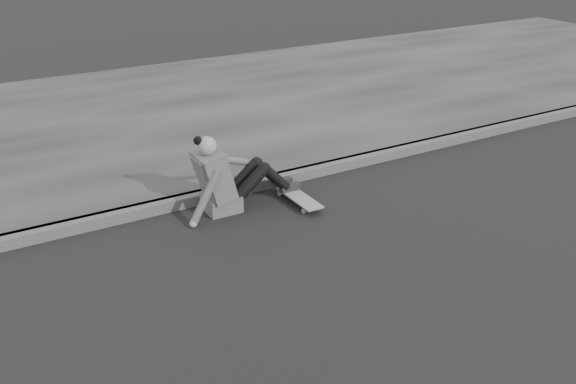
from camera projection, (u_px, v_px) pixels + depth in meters
name	position (u px, v px, depth m)	size (l,w,h in m)	color
ground	(392.00, 300.00, 5.35)	(80.00, 80.00, 0.00)	black
curb	(250.00, 186.00, 7.35)	(24.00, 0.16, 0.12)	#515151
sidewalk	(159.00, 116.00, 9.72)	(24.00, 6.00, 0.12)	#353535
skateboard	(297.00, 197.00, 7.05)	(0.20, 0.78, 0.09)	gray
seated_woman	(226.00, 178.00, 6.78)	(1.38, 0.46, 0.88)	#57575A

